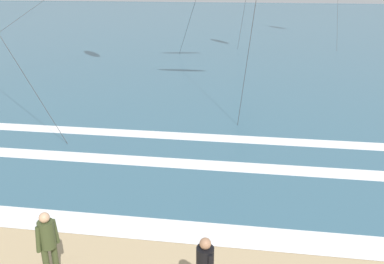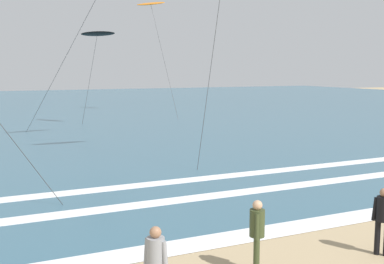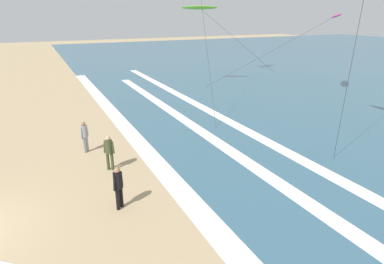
{
  "view_description": "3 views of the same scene",
  "coord_description": "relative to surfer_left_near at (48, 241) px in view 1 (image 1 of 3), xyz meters",
  "views": [
    {
      "loc": [
        1.28,
        -1.06,
        5.91
      ],
      "look_at": [
        -0.21,
        9.08,
        2.0
      ],
      "focal_mm": 38.64,
      "sensor_mm": 36.0,
      "label": 1
    },
    {
      "loc": [
        -7.88,
        -2.86,
        4.32
      ],
      "look_at": [
        -2.25,
        9.27,
        2.54
      ],
      "focal_mm": 44.77,
      "sensor_mm": 36.0,
      "label": 2
    },
    {
      "loc": [
        10.78,
        2.96,
        6.55
      ],
      "look_at": [
        -2.48,
        9.32,
        1.18
      ],
      "focal_mm": 30.5,
      "sensor_mm": 36.0,
      "label": 3
    }
  ],
  "objects": [
    {
      "name": "ocean_surface",
      "position": [
        2.56,
        46.66,
        -0.95
      ],
      "size": [
        140.0,
        90.0,
        0.01
      ],
      "primitive_type": "cube",
      "color": "#386075",
      "rests_on": "ground"
    },
    {
      "name": "wave_foam_shoreline",
      "position": [
        1.93,
        2.06,
        -0.94
      ],
      "size": [
        53.68,
        0.94,
        0.01
      ],
      "primitive_type": "cube",
      "color": "white",
      "rests_on": "ocean_surface"
    },
    {
      "name": "wave_foam_mid_break",
      "position": [
        1.77,
        5.9,
        -0.94
      ],
      "size": [
        43.85,
        0.75,
        0.01
      ],
      "primitive_type": "cube",
      "color": "white",
      "rests_on": "ocean_surface"
    },
    {
      "name": "wave_foam_outer_break",
      "position": [
        1.43,
        8.36,
        -0.94
      ],
      "size": [
        54.39,
        0.76,
        0.01
      ],
      "primitive_type": "cube",
      "color": "white",
      "rests_on": "ocean_surface"
    },
    {
      "name": "surfer_left_near",
      "position": [
        0.0,
        0.0,
        0.0
      ],
      "size": [
        0.36,
        0.47,
        1.6
      ],
      "color": "#384223",
      "rests_on": "ground"
    }
  ]
}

